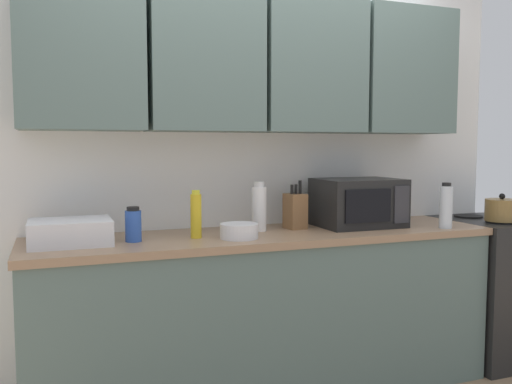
# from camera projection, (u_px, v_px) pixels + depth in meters

# --- Properties ---
(wall_back_with_cabinets) EXTENTS (3.42, 0.38, 2.60)m
(wall_back_with_cabinets) POSITION_uv_depth(u_px,v_px,m) (253.00, 110.00, 3.11)
(wall_back_with_cabinets) COLOR white
(wall_back_with_cabinets) RESTS_ON ground_plane
(counter_run) EXTENTS (2.55, 0.63, 0.90)m
(counter_run) POSITION_uv_depth(u_px,v_px,m) (267.00, 313.00, 2.99)
(counter_run) COLOR slate
(counter_run) RESTS_ON ground_plane
(stove_range) EXTENTS (0.76, 0.64, 0.91)m
(stove_range) POSITION_uv_depth(u_px,v_px,m) (502.00, 286.00, 3.56)
(stove_range) COLOR black
(stove_range) RESTS_ON ground_plane
(kettle) EXTENTS (0.20, 0.20, 0.17)m
(kettle) POSITION_uv_depth(u_px,v_px,m) (502.00, 210.00, 3.32)
(kettle) COLOR olive
(kettle) RESTS_ON stove_range
(microwave) EXTENTS (0.48, 0.37, 0.28)m
(microwave) POSITION_uv_depth(u_px,v_px,m) (358.00, 203.00, 3.18)
(microwave) COLOR black
(microwave) RESTS_ON counter_run
(dish_rack) EXTENTS (0.38, 0.30, 0.12)m
(dish_rack) POSITION_uv_depth(u_px,v_px,m) (70.00, 232.00, 2.59)
(dish_rack) COLOR silver
(dish_rack) RESTS_ON counter_run
(knife_block) EXTENTS (0.11, 0.13, 0.28)m
(knife_block) POSITION_uv_depth(u_px,v_px,m) (295.00, 211.00, 3.09)
(knife_block) COLOR brown
(knife_block) RESTS_ON counter_run
(bottle_yellow_mustard) EXTENTS (0.06, 0.06, 0.25)m
(bottle_yellow_mustard) POSITION_uv_depth(u_px,v_px,m) (196.00, 215.00, 2.77)
(bottle_yellow_mustard) COLOR gold
(bottle_yellow_mustard) RESTS_ON counter_run
(bottle_clear_tall) EXTENTS (0.07, 0.07, 0.26)m
(bottle_clear_tall) POSITION_uv_depth(u_px,v_px,m) (446.00, 206.00, 3.09)
(bottle_clear_tall) COLOR silver
(bottle_clear_tall) RESTS_ON counter_run
(bottle_white_jar) EXTENTS (0.08, 0.08, 0.28)m
(bottle_white_jar) POSITION_uv_depth(u_px,v_px,m) (259.00, 208.00, 3.00)
(bottle_white_jar) COLOR white
(bottle_white_jar) RESTS_ON counter_run
(bottle_blue_cleaner) EXTENTS (0.08, 0.08, 0.17)m
(bottle_blue_cleaner) POSITION_uv_depth(u_px,v_px,m) (133.00, 225.00, 2.66)
(bottle_blue_cleaner) COLOR #2D56B7
(bottle_blue_cleaner) RESTS_ON counter_run
(bowl_ceramic_small) EXTENTS (0.20, 0.20, 0.08)m
(bowl_ceramic_small) POSITION_uv_depth(u_px,v_px,m) (239.00, 231.00, 2.76)
(bowl_ceramic_small) COLOR silver
(bowl_ceramic_small) RESTS_ON counter_run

